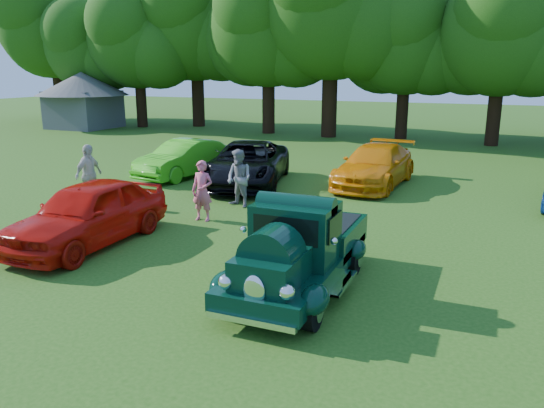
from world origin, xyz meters
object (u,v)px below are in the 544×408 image
at_px(red_convertible, 88,213).
at_px(back_car_black, 247,164).
at_px(spectator_pink, 202,191).
at_px(hero_pickup, 299,251).
at_px(back_car_orange, 375,166).
at_px(back_car_lime, 184,159).
at_px(spectator_grey, 239,178).
at_px(gazebo, 83,94).
at_px(spectator_white, 89,175).

xyz_separation_m(red_convertible, back_car_black, (0.56, 7.64, 0.00)).
relative_size(back_car_black, spectator_pink, 3.30).
relative_size(hero_pickup, back_car_orange, 0.89).
relative_size(back_car_lime, spectator_pink, 2.57).
height_order(spectator_grey, gazebo, gazebo).
relative_size(back_car_lime, spectator_grey, 2.46).
bearing_deg(spectator_pink, back_car_lime, 123.88).
height_order(hero_pickup, gazebo, gazebo).
height_order(red_convertible, back_car_orange, red_convertible).
height_order(back_car_orange, spectator_white, spectator_white).
height_order(back_car_orange, spectator_grey, spectator_grey).
height_order(hero_pickup, back_car_black, hero_pickup).
height_order(hero_pickup, spectator_grey, spectator_grey).
bearing_deg(hero_pickup, spectator_grey, 126.51).
bearing_deg(gazebo, back_car_black, -34.03).
bearing_deg(gazebo, back_car_orange, -25.61).
relative_size(hero_pickup, back_car_black, 0.80).
distance_m(red_convertible, back_car_orange, 10.48).
bearing_deg(back_car_lime, red_convertible, -63.70).
height_order(red_convertible, spectator_pink, spectator_pink).
height_order(hero_pickup, back_car_orange, hero_pickup).
xyz_separation_m(back_car_lime, back_car_orange, (7.22, 1.27, 0.01)).
height_order(back_car_lime, spectator_grey, spectator_grey).
relative_size(red_convertible, back_car_black, 0.81).
relative_size(hero_pickup, spectator_grey, 2.53).
bearing_deg(back_car_black, gazebo, 131.53).
bearing_deg(spectator_pink, red_convertible, -119.86).
relative_size(red_convertible, gazebo, 0.71).
relative_size(hero_pickup, gazebo, 0.70).
distance_m(back_car_black, spectator_pink, 4.86).
distance_m(red_convertible, back_car_black, 7.66).
relative_size(back_car_lime, gazebo, 0.68).
bearing_deg(spectator_pink, spectator_white, 174.75).
distance_m(spectator_grey, gazebo, 25.62).
bearing_deg(back_car_black, hero_pickup, -72.94).
distance_m(red_convertible, spectator_pink, 3.22).
bearing_deg(back_car_black, spectator_grey, -82.99).
xyz_separation_m(spectator_grey, gazebo, (-20.12, 15.79, 1.52)).
bearing_deg(spectator_white, gazebo, 40.85).
bearing_deg(back_car_orange, back_car_lime, -165.78).
relative_size(red_convertible, spectator_grey, 2.57).
xyz_separation_m(red_convertible, gazebo, (-18.38, 20.43, 1.63)).
distance_m(hero_pickup, back_car_black, 9.60).
distance_m(spectator_pink, spectator_grey, 1.79).
bearing_deg(back_car_orange, red_convertible, -113.63).
bearing_deg(red_convertible, back_car_black, 85.41).
bearing_deg(back_car_lime, hero_pickup, -37.14).
relative_size(spectator_grey, spectator_white, 0.94).
bearing_deg(hero_pickup, spectator_white, 156.35).
xyz_separation_m(spectator_pink, spectator_white, (-4.13, 0.19, 0.10)).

